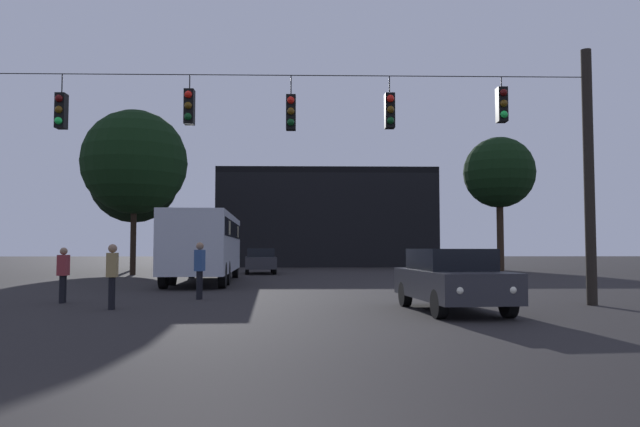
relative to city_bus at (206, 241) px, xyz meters
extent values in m
plane|color=black|center=(3.90, 1.29, -1.87)|extent=(168.00, 168.00, 0.00)
cylinder|color=black|center=(12.25, -11.18, 1.64)|extent=(0.28, 0.28, 7.00)
cylinder|color=black|center=(3.90, -11.18, 4.37)|extent=(16.71, 0.02, 0.02)
cylinder|color=black|center=(-2.04, -11.18, 4.09)|extent=(0.03, 0.03, 0.53)
cube|color=black|center=(-2.04, -11.18, 3.35)|extent=(0.26, 0.32, 0.95)
sphere|color=#510A0A|center=(-2.04, -11.36, 3.65)|extent=(0.20, 0.20, 0.20)
sphere|color=#5B3D0C|center=(-2.04, -11.36, 3.35)|extent=(0.20, 0.20, 0.20)
sphere|color=#1EE04C|center=(-2.04, -11.36, 3.05)|extent=(0.20, 0.20, 0.20)
cylinder|color=black|center=(1.38, -11.18, 4.15)|extent=(0.03, 0.03, 0.40)
cube|color=black|center=(1.38, -11.18, 3.48)|extent=(0.26, 0.32, 0.95)
sphere|color=red|center=(1.38, -11.36, 3.78)|extent=(0.20, 0.20, 0.20)
sphere|color=#5B3D0C|center=(1.38, -11.36, 3.48)|extent=(0.20, 0.20, 0.20)
sphere|color=#0C4219|center=(1.38, -11.36, 3.18)|extent=(0.20, 0.20, 0.20)
cylinder|color=black|center=(4.13, -11.18, 4.09)|extent=(0.03, 0.03, 0.54)
cube|color=black|center=(4.13, -11.18, 3.34)|extent=(0.26, 0.32, 0.95)
sphere|color=red|center=(4.13, -11.36, 3.64)|extent=(0.20, 0.20, 0.20)
sphere|color=#5B3D0C|center=(4.13, -11.36, 3.34)|extent=(0.20, 0.20, 0.20)
sphere|color=#0C4219|center=(4.13, -11.36, 3.04)|extent=(0.20, 0.20, 0.20)
cylinder|color=black|center=(6.81, -11.18, 4.11)|extent=(0.03, 0.03, 0.48)
cube|color=black|center=(6.81, -11.18, 3.40)|extent=(0.26, 0.32, 0.95)
sphere|color=red|center=(6.81, -11.36, 3.70)|extent=(0.20, 0.20, 0.20)
sphere|color=#5B3D0C|center=(6.81, -11.36, 3.40)|extent=(0.20, 0.20, 0.20)
sphere|color=#0C4219|center=(6.81, -11.36, 3.10)|extent=(0.20, 0.20, 0.20)
cylinder|color=black|center=(9.89, -11.18, 4.21)|extent=(0.03, 0.03, 0.30)
cube|color=black|center=(9.89, -11.18, 3.58)|extent=(0.26, 0.32, 0.95)
sphere|color=#510A0A|center=(9.89, -11.36, 3.88)|extent=(0.20, 0.20, 0.20)
sphere|color=#5B3D0C|center=(9.89, -11.36, 3.58)|extent=(0.20, 0.20, 0.20)
sphere|color=#1EE04C|center=(9.89, -11.36, 3.28)|extent=(0.20, 0.20, 0.20)
cube|color=#B7BCC6|center=(0.00, 0.01, -0.12)|extent=(3.12, 11.12, 2.50)
cube|color=black|center=(0.00, 0.01, 0.49)|extent=(3.12, 10.47, 0.70)
cylinder|color=black|center=(-1.33, 3.90, -1.37)|extent=(0.34, 1.01, 1.00)
cylinder|color=black|center=(0.88, 4.02, -1.37)|extent=(0.34, 1.01, 1.00)
cylinder|color=black|center=(-0.98, -2.25, -1.37)|extent=(0.34, 1.01, 1.00)
cylinder|color=black|center=(1.23, -2.13, -1.37)|extent=(0.34, 1.01, 1.00)
cylinder|color=black|center=(-0.87, -4.23, -1.37)|extent=(0.34, 1.01, 1.00)
cylinder|color=black|center=(1.34, -4.10, -1.37)|extent=(0.34, 1.01, 1.00)
cube|color=beige|center=(-0.19, 3.30, 0.49)|extent=(2.60, 0.94, 0.56)
cube|color=beige|center=(0.15, -2.74, 0.49)|extent=(2.60, 0.94, 0.56)
cube|color=#2D2D33|center=(8.09, -12.74, -1.21)|extent=(2.21, 4.45, 0.68)
cube|color=black|center=(8.07, -12.59, -0.61)|extent=(1.80, 2.46, 0.52)
cylinder|color=black|center=(9.01, -14.07, -1.55)|extent=(0.28, 0.66, 0.64)
cylinder|color=black|center=(7.44, -14.23, -1.55)|extent=(0.28, 0.66, 0.64)
cylinder|color=black|center=(8.74, -11.25, -1.55)|extent=(0.28, 0.66, 0.64)
cylinder|color=black|center=(7.17, -11.40, -1.55)|extent=(0.28, 0.66, 0.64)
sphere|color=white|center=(8.87, -14.77, -1.21)|extent=(0.18, 0.18, 0.18)
sphere|color=white|center=(7.72, -14.88, -1.21)|extent=(0.18, 0.18, 0.18)
cube|color=#2D2D33|center=(1.77, 9.29, -1.21)|extent=(2.20, 4.45, 0.68)
cube|color=black|center=(1.79, 9.14, -0.61)|extent=(1.80, 2.46, 0.52)
cylinder|color=black|center=(0.85, 10.63, -1.55)|extent=(0.28, 0.66, 0.64)
cylinder|color=black|center=(2.43, 10.78, -1.55)|extent=(0.28, 0.66, 0.64)
cylinder|color=black|center=(1.12, 7.80, -1.55)|extent=(0.28, 0.66, 0.64)
cylinder|color=black|center=(2.70, 7.96, -1.55)|extent=(0.28, 0.66, 0.64)
sphere|color=white|center=(1.00, 11.33, -1.21)|extent=(0.18, 0.18, 0.18)
sphere|color=white|center=(2.15, 11.44, -1.21)|extent=(0.18, 0.18, 0.18)
cylinder|color=black|center=(1.33, -9.16, -1.44)|extent=(0.14, 0.14, 0.85)
cylinder|color=black|center=(1.35, -9.01, -1.44)|extent=(0.14, 0.14, 0.85)
cube|color=#2D4C7F|center=(1.34, -9.08, -0.70)|extent=(0.29, 0.39, 0.64)
sphere|color=#8C6B51|center=(1.34, -9.08, -0.27)|extent=(0.23, 0.23, 0.23)
cylinder|color=black|center=(-0.35, -11.94, -1.46)|extent=(0.14, 0.14, 0.81)
cylinder|color=black|center=(-0.33, -12.10, -1.46)|extent=(0.14, 0.14, 0.81)
cube|color=#997F4C|center=(-0.34, -12.02, -0.75)|extent=(0.28, 0.39, 0.61)
sphere|color=#8C6B51|center=(-0.34, -12.02, -0.34)|extent=(0.22, 0.22, 0.22)
cylinder|color=black|center=(-2.27, -10.29, -1.48)|extent=(0.14, 0.14, 0.77)
cylinder|color=black|center=(-2.28, -10.13, -1.48)|extent=(0.14, 0.14, 0.77)
cube|color=maroon|center=(-2.28, -10.21, -0.81)|extent=(0.25, 0.36, 0.58)
sphere|color=#8C6B51|center=(-2.28, -10.21, -0.42)|extent=(0.21, 0.21, 0.21)
cube|color=black|center=(6.28, 25.65, 1.96)|extent=(18.12, 9.04, 7.65)
cube|color=black|center=(6.28, 25.65, 6.03)|extent=(18.12, 9.04, 0.50)
cylinder|color=black|center=(-7.60, 15.29, 0.26)|extent=(0.34, 0.34, 4.25)
sphere|color=black|center=(-7.60, 15.29, 4.55)|extent=(6.20, 6.20, 6.20)
cylinder|color=#2D2116|center=(17.58, 12.92, 0.62)|extent=(0.46, 0.46, 4.98)
sphere|color=black|center=(17.58, 12.92, 4.78)|extent=(4.78, 4.78, 4.78)
cylinder|color=black|center=(-5.40, 7.60, 0.34)|extent=(0.33, 0.33, 4.40)
sphere|color=black|center=(-5.40, 7.60, 4.65)|extent=(6.03, 6.03, 6.03)
camera|label=1|loc=(4.55, -27.40, -0.33)|focal=33.97mm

